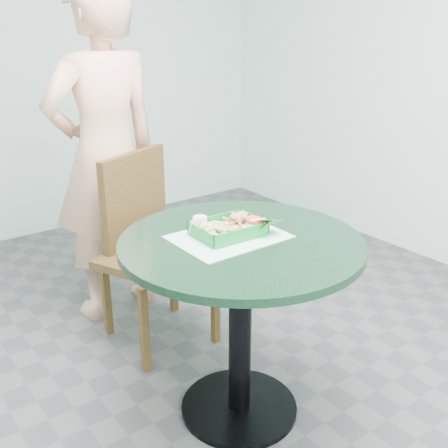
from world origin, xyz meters
TOP-DOWN VIEW (x-y plane):
  - floor at (0.00, 0.00)m, footprint 4.00×5.00m
  - wall_back at (0.00, 2.50)m, footprint 4.00×0.04m
  - cafe_table at (0.00, 0.00)m, footprint 0.91×0.91m
  - dining_chair at (0.02, 0.76)m, footprint 0.46×0.46m
  - diner_person at (-0.02, 1.09)m, footprint 0.77×0.54m
  - placemat at (-0.02, 0.04)m, footprint 0.40×0.30m
  - food_basket at (-0.02, 0.06)m, footprint 0.25×0.18m
  - crab_sandwich at (0.04, 0.07)m, footprint 0.11×0.11m
  - fries_pile at (-0.07, 0.08)m, footprint 0.13×0.14m
  - sauce_ramekin at (-0.08, 0.15)m, footprint 0.05×0.05m
  - garnish_cup at (0.08, 0.01)m, footprint 0.11×0.11m

SIDE VIEW (x-z plane):
  - floor at x=0.00m, z-range -0.01..0.01m
  - dining_chair at x=0.02m, z-range 0.07..1.00m
  - cafe_table at x=0.00m, z-range 0.21..0.96m
  - placemat at x=-0.02m, z-range 0.75..0.75m
  - food_basket at x=-0.02m, z-range 0.74..0.79m
  - fries_pile at x=-0.07m, z-range 0.77..0.81m
  - garnish_cup at x=0.08m, z-range 0.77..0.81m
  - crab_sandwich at x=0.04m, z-range 0.76..0.83m
  - sauce_ramekin at x=-0.08m, z-range 0.78..0.81m
  - diner_person at x=-0.02m, z-range 0.00..2.03m
  - wall_back at x=0.00m, z-range 0.00..2.80m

